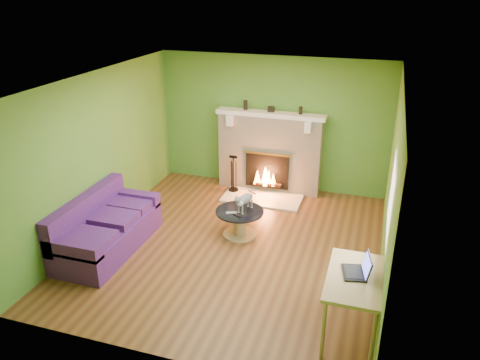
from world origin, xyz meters
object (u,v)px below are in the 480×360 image
Objects in this scene: sofa at (105,229)px; desk at (355,284)px; coffee_table at (240,221)px; cat at (245,201)px.

desk is (3.81, -0.82, 0.37)m from sofa.
coffee_table is 1.46× the size of cat.
coffee_table is at bearing 136.77° from desk.
sofa reaches higher than coffee_table.
sofa reaches higher than cat.
sofa is 3.91m from desk.
desk is at bearing -12.14° from sofa.
sofa is 1.76× the size of desk.
sofa is at bearing 167.86° from desk.
coffee_table is 2.71m from desk.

